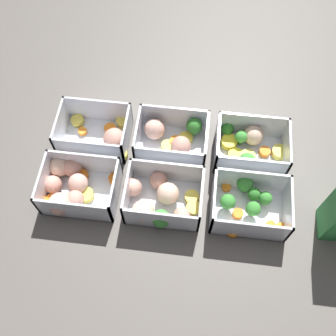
{
  "coord_description": "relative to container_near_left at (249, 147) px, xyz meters",
  "views": [
    {
      "loc": [
        -0.05,
        0.41,
        0.8
      ],
      "look_at": [
        0.0,
        0.0,
        0.03
      ],
      "focal_mm": 42.0,
      "sensor_mm": 36.0,
      "label": 1
    }
  ],
  "objects": [
    {
      "name": "container_near_right",
      "position": [
        0.34,
        0.01,
        0.0
      ],
      "size": [
        0.17,
        0.13,
        0.08
      ],
      "color": "silver",
      "rests_on": "ground_plane"
    },
    {
      "name": "ground_plane",
      "position": [
        0.18,
        0.08,
        -0.03
      ],
      "size": [
        4.0,
        4.0,
        0.0
      ],
      "primitive_type": "plane",
      "color": "#56514C"
    },
    {
      "name": "container_near_left",
      "position": [
        0.0,
        0.0,
        0.0
      ],
      "size": [
        0.17,
        0.13,
        0.08
      ],
      "color": "silver",
      "rests_on": "ground_plane"
    },
    {
      "name": "container_near_center",
      "position": [
        0.18,
        -0.0,
        0.0
      ],
      "size": [
        0.16,
        0.12,
        0.08
      ],
      "color": "silver",
      "rests_on": "ground_plane"
    },
    {
      "name": "container_far_left",
      "position": [
        -0.0,
        0.14,
        0.0
      ],
      "size": [
        0.17,
        0.14,
        0.08
      ],
      "color": "silver",
      "rests_on": "ground_plane"
    },
    {
      "name": "container_far_center",
      "position": [
        0.19,
        0.15,
        0.0
      ],
      "size": [
        0.18,
        0.14,
        0.08
      ],
      "color": "silver",
      "rests_on": "ground_plane"
    },
    {
      "name": "container_far_right",
      "position": [
        0.38,
        0.14,
        0.0
      ],
      "size": [
        0.18,
        0.15,
        0.08
      ],
      "color": "silver",
      "rests_on": "ground_plane"
    }
  ]
}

